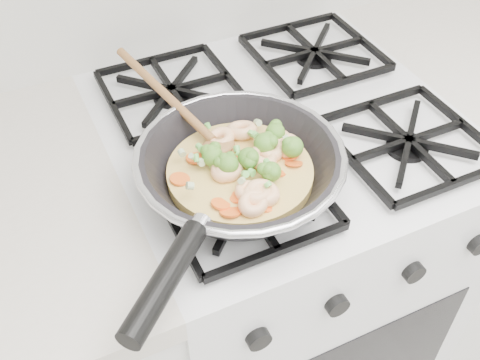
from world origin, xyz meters
name	(u,v)px	position (x,y,z in m)	size (l,w,h in m)	color
stove	(273,274)	(0.00, 1.70, 0.46)	(0.60, 0.60, 0.92)	white
skillet	(240,167)	(-0.15, 1.57, 0.96)	(0.40, 0.52, 0.09)	black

